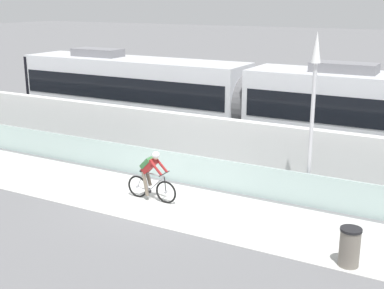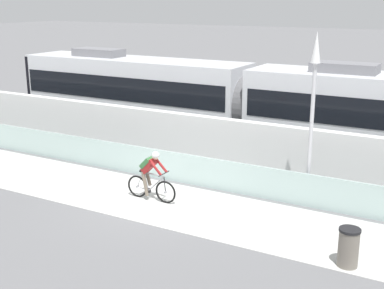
{
  "view_description": "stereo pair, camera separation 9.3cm",
  "coord_description": "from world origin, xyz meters",
  "px_view_note": "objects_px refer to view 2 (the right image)",
  "views": [
    {
      "loc": [
        8.34,
        -12.72,
        6.09
      ],
      "look_at": [
        0.02,
        2.35,
        1.25
      ],
      "focal_mm": 48.75,
      "sensor_mm": 36.0,
      "label": 1
    },
    {
      "loc": [
        8.42,
        -12.68,
        6.09
      ],
      "look_at": [
        0.02,
        2.35,
        1.25
      ],
      "focal_mm": 48.75,
      "sensor_mm": 36.0,
      "label": 2
    }
  ],
  "objects_px": {
    "tram": "(248,104)",
    "trash_bin": "(348,247)",
    "lamp_post_antenna": "(313,98)",
    "cyclist_on_bike": "(151,176)"
  },
  "relations": [
    {
      "from": "tram",
      "to": "trash_bin",
      "type": "distance_m",
      "value": 10.21
    },
    {
      "from": "tram",
      "to": "lamp_post_antenna",
      "type": "xyz_separation_m",
      "value": [
        4.03,
        -4.7,
        1.4
      ]
    },
    {
      "from": "lamp_post_antenna",
      "to": "cyclist_on_bike",
      "type": "bearing_deg",
      "value": -153.53
    },
    {
      "from": "cyclist_on_bike",
      "to": "lamp_post_antenna",
      "type": "xyz_separation_m",
      "value": [
        4.32,
        2.15,
        2.49
      ]
    },
    {
      "from": "tram",
      "to": "trash_bin",
      "type": "bearing_deg",
      "value": -53.2
    },
    {
      "from": "cyclist_on_bike",
      "to": "trash_bin",
      "type": "bearing_deg",
      "value": -11.12
    },
    {
      "from": "tram",
      "to": "lamp_post_antenna",
      "type": "bearing_deg",
      "value": -49.39
    },
    {
      "from": "tram",
      "to": "lamp_post_antenna",
      "type": "relative_size",
      "value": 4.34
    },
    {
      "from": "cyclist_on_bike",
      "to": "trash_bin",
      "type": "distance_m",
      "value": 6.48
    },
    {
      "from": "tram",
      "to": "trash_bin",
      "type": "xyz_separation_m",
      "value": [
        6.06,
        -8.1,
        -1.41
      ]
    }
  ]
}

